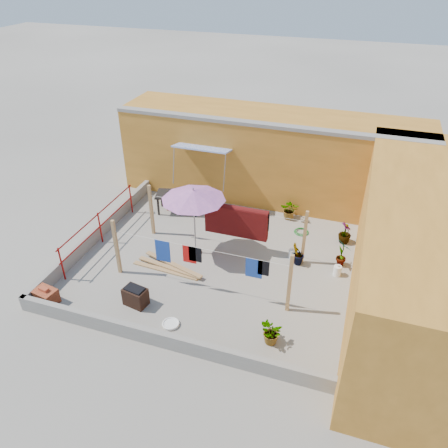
{
  "coord_description": "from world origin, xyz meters",
  "views": [
    {
      "loc": [
        3.64,
        -10.04,
        8.13
      ],
      "look_at": [
        0.17,
        0.3,
        1.2
      ],
      "focal_mm": 35.0,
      "sensor_mm": 36.0,
      "label": 1
    }
  ],
  "objects": [
    {
      "name": "ground",
      "position": [
        0.0,
        0.0,
        0.0
      ],
      "size": [
        80.0,
        80.0,
        0.0
      ],
      "primitive_type": "plane",
      "color": "#9E998E",
      "rests_on": "ground"
    },
    {
      "name": "wall_back",
      "position": [
        0.5,
        4.69,
        1.61
      ],
      "size": [
        11.0,
        3.27,
        3.21
      ],
      "color": "#C6802B",
      "rests_on": "ground"
    },
    {
      "name": "wall_right",
      "position": [
        5.2,
        0.0,
        1.6
      ],
      "size": [
        2.4,
        9.0,
        3.2
      ],
      "primitive_type": "cube",
      "color": "#C6802B",
      "rests_on": "ground"
    },
    {
      "name": "parapet_front",
      "position": [
        0.0,
        -3.58,
        0.22
      ],
      "size": [
        8.3,
        0.16,
        0.44
      ],
      "primitive_type": "cube",
      "color": "gray",
      "rests_on": "ground"
    },
    {
      "name": "parapet_left",
      "position": [
        -4.08,
        0.0,
        0.22
      ],
      "size": [
        0.16,
        7.3,
        0.44
      ],
      "primitive_type": "cube",
      "color": "gray",
      "rests_on": "ground"
    },
    {
      "name": "red_railing",
      "position": [
        -3.85,
        -0.2,
        0.72
      ],
      "size": [
        0.05,
        4.2,
        1.1
      ],
      "color": "maroon",
      "rests_on": "ground"
    },
    {
      "name": "clothesline_rig",
      "position": [
        0.34,
        0.58,
        1.02
      ],
      "size": [
        5.09,
        2.35,
        1.8
      ],
      "color": "tan",
      "rests_on": "ground"
    },
    {
      "name": "patio_umbrella",
      "position": [
        -0.75,
        0.22,
        2.06
      ],
      "size": [
        2.07,
        2.07,
        2.29
      ],
      "color": "gray",
      "rests_on": "ground"
    },
    {
      "name": "outdoor_table",
      "position": [
        -2.28,
        2.4,
        0.65
      ],
      "size": [
        1.67,
        1.12,
        0.72
      ],
      "color": "black",
      "rests_on": "ground"
    },
    {
      "name": "brick_stack",
      "position": [
        -3.7,
        -3.2,
        0.22
      ],
      "size": [
        0.66,
        0.53,
        0.52
      ],
      "color": "#9B4423",
      "rests_on": "ground"
    },
    {
      "name": "lumber_pile",
      "position": [
        -1.18,
        -0.82,
        0.07
      ],
      "size": [
        2.26,
        0.75,
        0.14
      ],
      "color": "tan",
      "rests_on": "ground"
    },
    {
      "name": "brazier",
      "position": [
        -1.39,
        -2.47,
        0.27
      ],
      "size": [
        0.68,
        0.51,
        0.55
      ],
      "color": "black",
      "rests_on": "ground"
    },
    {
      "name": "white_basin",
      "position": [
        -0.19,
        -2.89,
        0.04
      ],
      "size": [
        0.44,
        0.44,
        0.08
      ],
      "color": "white",
      "rests_on": "ground"
    },
    {
      "name": "water_jug_a",
      "position": [
        2.16,
        0.94,
        0.14
      ],
      "size": [
        0.2,
        0.2,
        0.31
      ],
      "color": "white",
      "rests_on": "ground"
    },
    {
      "name": "water_jug_b",
      "position": [
        3.59,
        0.5,
        0.16
      ],
      "size": [
        0.23,
        0.23,
        0.36
      ],
      "color": "white",
      "rests_on": "ground"
    },
    {
      "name": "green_hose",
      "position": [
        2.21,
        2.42,
        0.03
      ],
      "size": [
        0.5,
        0.5,
        0.07
      ],
      "color": "#186F22",
      "rests_on": "ground"
    },
    {
      "name": "plant_back_a",
      "position": [
        1.63,
        3.2,
        0.36
      ],
      "size": [
        0.69,
        0.61,
        0.72
      ],
      "primitive_type": "imported",
      "rotation": [
        0.0,
        0.0,
        0.08
      ],
      "color": "#20611B",
      "rests_on": "ground"
    },
    {
      "name": "plant_back_b",
      "position": [
        3.61,
        2.29,
        0.36
      ],
      "size": [
        0.47,
        0.47,
        0.72
      ],
      "primitive_type": "imported",
      "rotation": [
        0.0,
        0.0,
        1.75
      ],
      "color": "#20611B",
      "rests_on": "ground"
    },
    {
      "name": "plant_right_a",
      "position": [
        3.64,
        1.01,
        0.47
      ],
      "size": [
        0.56,
        0.6,
        0.94
      ],
      "primitive_type": "imported",
      "rotation": [
        0.0,
        0.0,
        2.2
      ],
      "color": "#20611B",
      "rests_on": "ground"
    },
    {
      "name": "plant_right_b",
      "position": [
        2.38,
        0.64,
        0.38
      ],
      "size": [
        0.49,
        0.52,
        0.75
      ],
      "primitive_type": "imported",
      "rotation": [
        0.0,
        0.0,
        4.19
      ],
      "color": "#20611B",
      "rests_on": "ground"
    },
    {
      "name": "plant_right_c",
      "position": [
        2.36,
        -2.66,
        0.33
      ],
      "size": [
        0.64,
        0.7,
        0.65
      ],
      "primitive_type": "imported",
      "rotation": [
        0.0,
        0.0,
        4.96
      ],
      "color": "#20611B",
      "rests_on": "ground"
    }
  ]
}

